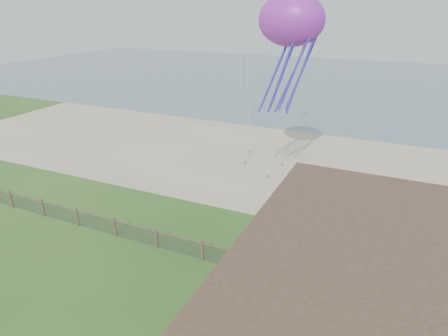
{
  "coord_description": "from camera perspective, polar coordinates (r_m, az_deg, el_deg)",
  "views": [
    {
      "loc": [
        8.85,
        -10.41,
        13.19
      ],
      "look_at": [
        0.41,
        8.0,
        4.87
      ],
      "focal_mm": 32.0,
      "sensor_mm": 36.0,
      "label": 1
    }
  ],
  "objects": [
    {
      "name": "ground",
      "position": [
        18.99,
        -12.16,
        -22.3
      ],
      "size": [
        160.0,
        160.0,
        0.0
      ],
      "primitive_type": "plane",
      "color": "#28561D",
      "rests_on": "ground"
    },
    {
      "name": "ocean",
      "position": [
        78.05,
        18.13,
        11.52
      ],
      "size": [
        160.0,
        68.0,
        0.02
      ],
      "primitive_type": "cube",
      "color": "slate",
      "rests_on": "ground"
    },
    {
      "name": "sand_beach",
      "position": [
        36.09,
        8.71,
        0.63
      ],
      "size": [
        72.0,
        20.0,
        0.02
      ],
      "primitive_type": "cube",
      "color": "tan",
      "rests_on": "ground"
    },
    {
      "name": "chainlink_fence",
      "position": [
        22.53,
        -3.13,
        -11.85
      ],
      "size": [
        36.2,
        0.2,
        1.25
      ],
      "primitive_type": null,
      "color": "#4B3A2A",
      "rests_on": "ground"
    },
    {
      "name": "octopus_kite",
      "position": [
        26.98,
        9.32,
        15.78
      ],
      "size": [
        4.49,
        3.7,
        8.02
      ],
      "primitive_type": null,
      "rotation": [
        0.0,
        0.0,
        -0.27
      ],
      "color": "#FF286A"
    }
  ]
}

